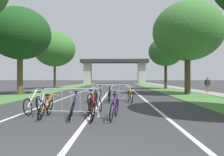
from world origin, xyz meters
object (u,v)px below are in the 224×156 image
tree_right_cypress_far (166,52)px  bicycle_purple_2 (114,108)px  tree_left_oak_near (20,34)px  crowd_barrier_second (113,93)px  bicycle_red_6 (92,109)px  bicycle_silver_9 (92,96)px  tree_left_pine_far (55,49)px  bicycle_yellow_3 (130,96)px  pedestrian_with_backpack (207,84)px  bicycle_green_7 (97,94)px  bicycle_blue_8 (73,108)px  bicycle_white_11 (34,104)px  bicycle_orange_5 (46,108)px  crowd_barrier_nearest (71,102)px  bicycle_black_10 (109,96)px  tree_right_pine_near (187,32)px  bicycle_black_0 (95,104)px  bicycle_teal_4 (115,95)px  bicycle_white_1 (44,105)px

tree_right_cypress_far → bicycle_purple_2: 20.94m
tree_left_oak_near → crowd_barrier_second: size_ratio=3.44×
crowd_barrier_second → bicycle_red_6: size_ratio=1.24×
crowd_barrier_second → bicycle_silver_9: bearing=-155.1°
tree_left_pine_far → bicycle_yellow_3: 17.56m
pedestrian_with_backpack → bicycle_green_7: bearing=19.0°
bicycle_blue_8 → bicycle_white_11: size_ratio=1.00×
pedestrian_with_backpack → tree_left_pine_far: bearing=-36.2°
bicycle_yellow_3 → bicycle_green_7: bearing=150.5°
bicycle_purple_2 → bicycle_orange_5: 2.47m
bicycle_orange_5 → crowd_barrier_second: bearing=65.0°
tree_left_oak_near → tree_right_cypress_far: bearing=33.7°
tree_left_pine_far → bicycle_green_7: bearing=-62.2°
crowd_barrier_second → bicycle_red_6: 5.62m
tree_left_oak_near → crowd_barrier_nearest: 12.26m
tree_right_cypress_far → pedestrian_with_backpack: (2.36, -6.90, -3.98)m
tree_left_pine_far → bicycle_green_7: tree_left_pine_far is taller
bicycle_silver_9 → bicycle_black_10: bearing=14.9°
tree_right_cypress_far → bicycle_blue_8: tree_right_cypress_far is taller
crowd_barrier_nearest → bicycle_green_7: size_ratio=1.30×
tree_right_cypress_far → bicycle_orange_5: tree_right_cypress_far is taller
crowd_barrier_nearest → bicycle_yellow_3: 5.16m
bicycle_white_11 → pedestrian_with_backpack: (12.00, 11.47, 0.55)m
tree_left_pine_far → bicycle_silver_9: 16.56m
tree_right_pine_near → bicycle_white_11: size_ratio=4.74×
crowd_barrier_nearest → bicycle_blue_8: (0.16, -0.43, -0.14)m
bicycle_black_0 → tree_left_oak_near: bearing=140.2°
bicycle_teal_4 → bicycle_yellow_3: bearing=-43.8°
tree_right_pine_near → pedestrian_with_backpack: size_ratio=5.28×
pedestrian_with_backpack → bicycle_orange_5: bearing=33.3°
tree_left_oak_near → tree_right_cypress_far: 17.46m
bicycle_white_1 → bicycle_yellow_3: (3.68, 4.15, -0.02)m
bicycle_orange_5 → bicycle_black_10: bicycle_black_10 is taller
tree_right_pine_near → tree_left_pine_far: bearing=148.9°
pedestrian_with_backpack → bicycle_black_10: bearing=25.0°
bicycle_black_10 → bicycle_green_7: bearing=124.5°
bicycle_blue_8 → bicycle_silver_9: bicycle_blue_8 is taller
bicycle_white_11 → pedestrian_with_backpack: 16.61m
pedestrian_with_backpack → bicycle_silver_9: bearing=22.2°
bicycle_white_1 → pedestrian_with_backpack: 16.41m
tree_right_pine_near → bicycle_red_6: bearing=-123.1°
bicycle_yellow_3 → bicycle_orange_5: bearing=-130.5°
tree_left_oak_near → bicycle_purple_2: (8.20, -9.75, -4.81)m
tree_left_pine_far → bicycle_white_11: size_ratio=4.47×
bicycle_yellow_3 → tree_right_cypress_far: bearing=63.2°
tree_right_pine_near → tree_right_cypress_far: size_ratio=1.18×
tree_right_cypress_far → bicycle_blue_8: 21.37m
bicycle_white_1 → bicycle_blue_8: 1.54m
pedestrian_with_backpack → bicycle_white_11: bearing=28.9°
bicycle_silver_9 → tree_left_pine_far: bearing=128.9°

